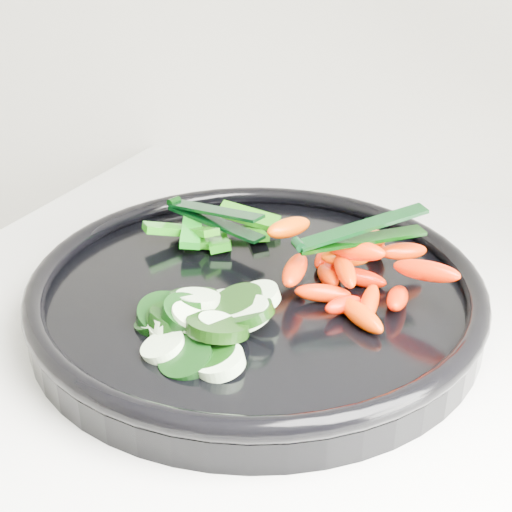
% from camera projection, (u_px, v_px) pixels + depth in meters
% --- Properties ---
extents(veggie_tray, '(0.49, 0.49, 0.04)m').
position_uv_depth(veggie_tray, '(256.00, 293.00, 0.59)').
color(veggie_tray, black).
rests_on(veggie_tray, counter).
extents(cucumber_pile, '(0.12, 0.13, 0.04)m').
position_uv_depth(cucumber_pile, '(195.00, 320.00, 0.53)').
color(cucumber_pile, black).
rests_on(cucumber_pile, veggie_tray).
extents(carrot_pile, '(0.17, 0.16, 0.05)m').
position_uv_depth(carrot_pile, '(352.00, 267.00, 0.58)').
color(carrot_pile, '#FB4D00').
rests_on(carrot_pile, veggie_tray).
extents(pepper_pile, '(0.11, 0.09, 0.03)m').
position_uv_depth(pepper_pile, '(210.00, 232.00, 0.66)').
color(pepper_pile, '#0D6D0A').
rests_on(pepper_pile, veggie_tray).
extents(tong_carrot, '(0.09, 0.09, 0.02)m').
position_uv_depth(tong_carrot, '(358.00, 234.00, 0.57)').
color(tong_carrot, black).
rests_on(tong_carrot, carrot_pile).
extents(tong_pepper, '(0.11, 0.05, 0.02)m').
position_uv_depth(tong_pepper, '(212.00, 215.00, 0.66)').
color(tong_pepper, black).
rests_on(tong_pepper, pepper_pile).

